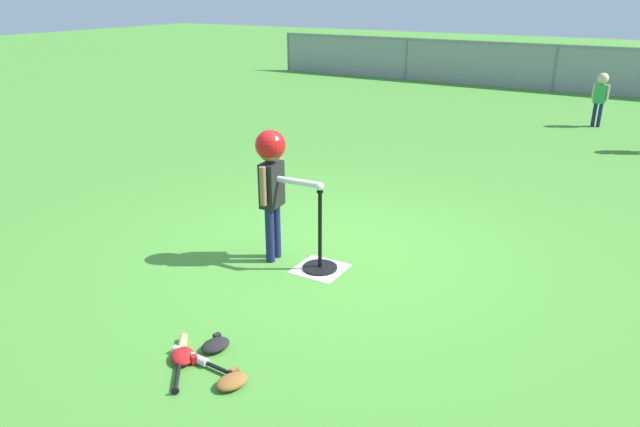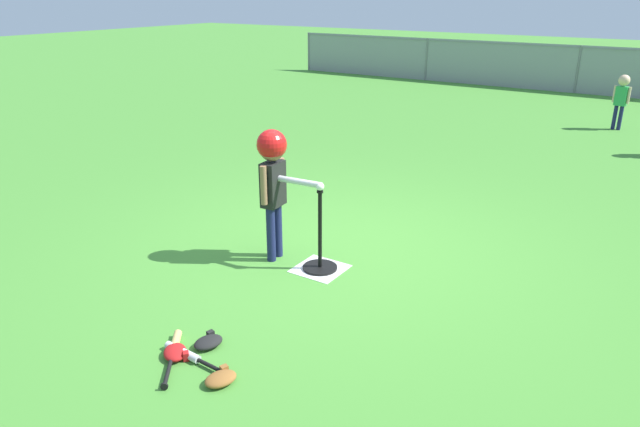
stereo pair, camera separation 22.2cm
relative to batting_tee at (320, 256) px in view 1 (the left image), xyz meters
name	(u,v)px [view 1 (the left image)]	position (x,y,z in m)	size (l,w,h in m)	color
ground_plane	(337,250)	(-0.07, 0.45, -0.13)	(60.00, 60.00, 0.00)	#478C33
home_plate	(320,268)	(0.00, 0.00, -0.12)	(0.44, 0.44, 0.01)	white
batting_tee	(320,256)	(0.00, 0.00, 0.00)	(0.32, 0.32, 0.77)	black
baseball_on_tee	(320,187)	(0.00, 0.00, 0.67)	(0.07, 0.07, 0.07)	white
batter_child	(272,169)	(-0.49, -0.04, 0.77)	(0.65, 0.36, 1.26)	#191E4C
fielder_deep_left	(601,92)	(1.41, 7.79, 0.51)	(0.29, 0.20, 0.99)	#191E4C
spare_bat_silver	(197,359)	(0.01, -1.68, -0.10)	(0.64, 0.08, 0.06)	silver
spare_bat_wood	(181,354)	(-0.13, -1.70, -0.10)	(0.44, 0.53, 0.06)	#DBB266
glove_by_plate	(232,381)	(0.38, -1.76, -0.09)	(0.22, 0.26, 0.07)	brown
glove_near_bats	(183,356)	(-0.09, -1.71, -0.09)	(0.27, 0.27, 0.07)	#B21919
glove_tossed_aside	(216,345)	(0.01, -1.49, -0.09)	(0.21, 0.25, 0.07)	black
outfield_fence	(555,66)	(-0.07, 11.64, 0.49)	(16.06, 0.06, 1.15)	slate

